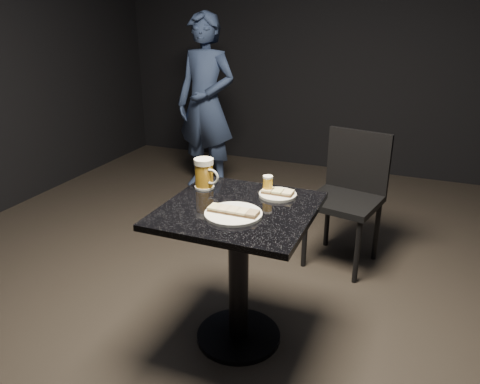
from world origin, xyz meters
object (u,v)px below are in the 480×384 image
object	(u,v)px
plate_large	(233,214)
beer_mug	(204,174)
plate_small	(278,195)
patron	(206,104)
table	(238,253)
chair	(349,191)
beer_tumbler	(268,185)

from	to	relation	value
plate_large	beer_mug	distance (m)	0.39
plate_small	patron	world-z (taller)	patron
plate_large	table	world-z (taller)	plate_large
beer_mug	patron	bearing A→B (deg)	115.77
patron	beer_mug	size ratio (longest dim) A/B	10.16
plate_large	patron	distance (m)	2.35
table	chair	world-z (taller)	chair
plate_large	chair	xyz separation A→B (m)	(0.34, 1.15, -0.26)
plate_large	beer_mug	world-z (taller)	beer_mug
table	chair	xyz separation A→B (m)	(0.35, 1.06, -0.01)
plate_small	patron	distance (m)	2.16
patron	table	distance (m)	2.28
plate_large	patron	xyz separation A→B (m)	(-1.14, 2.06, 0.05)
beer_tumbler	chair	distance (m)	0.94
plate_small	beer_tumbler	xyz separation A→B (m)	(-0.05, 0.00, 0.04)
plate_small	beer_mug	size ratio (longest dim) A/B	1.19
plate_large	table	xyz separation A→B (m)	(-0.01, 0.09, -0.25)
plate_large	beer_mug	xyz separation A→B (m)	(-0.27, 0.26, 0.07)
plate_small	table	bearing A→B (deg)	-122.10
table	beer_mug	world-z (taller)	beer_mug
patron	table	world-z (taller)	patron
beer_tumbler	beer_mug	bearing A→B (deg)	-173.29
patron	beer_mug	distance (m)	1.99
plate_small	chair	bearing A→B (deg)	75.18
beer_mug	chair	distance (m)	1.13
patron	plate_small	bearing A→B (deg)	-47.85
plate_small	table	world-z (taller)	plate_small
patron	beer_tumbler	world-z (taller)	patron
plate_small	patron	size ratio (longest dim) A/B	0.12
plate_small	beer_mug	distance (m)	0.39
table	beer_mug	bearing A→B (deg)	146.81
plate_small	patron	bearing A→B (deg)	125.45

